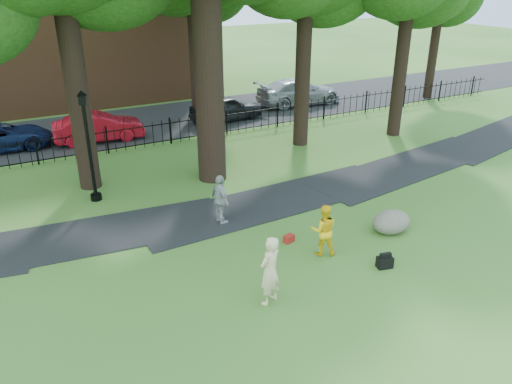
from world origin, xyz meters
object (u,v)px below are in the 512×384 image
woman (270,271)px  red_sedan (99,127)px  man (323,230)px  lamppost (89,149)px  boulder (392,220)px

woman → red_sedan: (-0.88, 15.26, -0.24)m
woman → man: (2.55, 1.30, -0.14)m
woman → lamppost: lamppost is taller
woman → boulder: size_ratio=1.46×
woman → boulder: (5.32, 1.42, -0.56)m
man → boulder: man is taller
boulder → red_sedan: 15.17m
lamppost → woman: bearing=-60.4°
man → boulder: bearing=-151.3°
lamppost → red_sedan: bearing=89.2°
man → red_sedan: 14.38m
man → red_sedan: (-3.43, 13.96, -0.10)m
woman → red_sedan: woman is taller
red_sedan → man: bearing=-160.6°
woman → boulder: 5.53m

